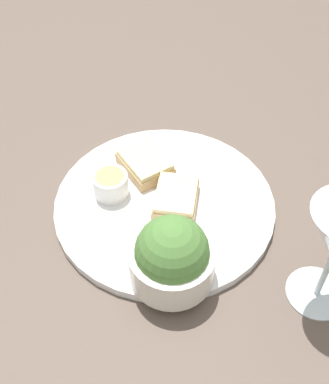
% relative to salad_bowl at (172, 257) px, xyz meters
% --- Properties ---
extents(ground_plane, '(4.00, 4.00, 0.00)m').
position_rel_salad_bowl_xyz_m(ground_plane, '(-0.13, 0.02, -0.05)').
color(ground_plane, brown).
extents(dinner_plate, '(0.33, 0.33, 0.01)m').
position_rel_salad_bowl_xyz_m(dinner_plate, '(-0.13, 0.02, -0.05)').
color(dinner_plate, white).
rests_on(dinner_plate, ground_plane).
extents(salad_bowl, '(0.11, 0.11, 0.10)m').
position_rel_salad_bowl_xyz_m(salad_bowl, '(0.00, 0.00, 0.00)').
color(salad_bowl, silver).
rests_on(salad_bowl, dinner_plate).
extents(sauce_ramekin, '(0.05, 0.05, 0.04)m').
position_rel_salad_bowl_xyz_m(sauce_ramekin, '(-0.16, -0.06, -0.02)').
color(sauce_ramekin, white).
rests_on(sauce_ramekin, dinner_plate).
extents(cheese_toast_near, '(0.10, 0.09, 0.03)m').
position_rel_salad_bowl_xyz_m(cheese_toast_near, '(-0.20, -0.00, -0.03)').
color(cheese_toast_near, tan).
rests_on(cheese_toast_near, dinner_plate).
extents(cheese_toast_far, '(0.10, 0.09, 0.03)m').
position_rel_salad_bowl_xyz_m(cheese_toast_far, '(-0.12, 0.03, -0.03)').
color(cheese_toast_far, tan).
rests_on(cheese_toast_far, dinner_plate).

